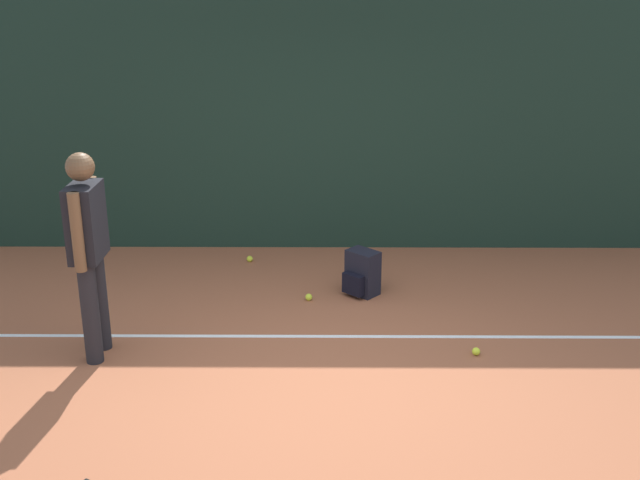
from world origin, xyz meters
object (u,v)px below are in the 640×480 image
at_px(tennis_player, 88,244).
at_px(backpack, 362,274).
at_px(tennis_ball_far_left, 367,267).
at_px(tennis_ball_by_fence, 250,259).
at_px(tennis_ball_near_player, 309,297).
at_px(tennis_ball_mid_court, 476,351).

xyz_separation_m(tennis_player, backpack, (2.21, 1.26, -0.76)).
bearing_deg(tennis_player, backpack, 120.67).
bearing_deg(tennis_ball_far_left, tennis_ball_by_fence, 169.15).
bearing_deg(tennis_player, tennis_ball_by_fence, 154.65).
bearing_deg(tennis_ball_by_fence, tennis_ball_far_left, -10.85).
xyz_separation_m(tennis_ball_near_player, tennis_ball_by_fence, (-0.66, 1.01, 0.00)).
bearing_deg(tennis_ball_far_left, backpack, -98.44).
xyz_separation_m(backpack, tennis_ball_far_left, (0.09, 0.61, -0.18)).
xyz_separation_m(tennis_ball_near_player, tennis_ball_mid_court, (1.40, -1.09, 0.00)).
distance_m(tennis_ball_near_player, tennis_ball_mid_court, 1.78).
height_order(tennis_ball_near_player, tennis_ball_by_fence, same).
relative_size(backpack, tennis_ball_by_fence, 6.67).
bearing_deg(backpack, tennis_ball_near_player, -119.92).
bearing_deg(tennis_ball_mid_court, tennis_player, -179.91).
relative_size(tennis_ball_by_fence, tennis_ball_mid_court, 1.00).
distance_m(tennis_ball_near_player, tennis_ball_far_left, 0.98).
height_order(backpack, tennis_ball_far_left, backpack).
bearing_deg(tennis_ball_near_player, tennis_ball_by_fence, 122.93).
bearing_deg(tennis_ball_mid_court, backpack, 125.37).
bearing_deg(tennis_ball_near_player, tennis_ball_far_left, 52.15).
relative_size(tennis_player, tennis_ball_mid_court, 25.76).
bearing_deg(tennis_player, tennis_ball_far_left, 130.12).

